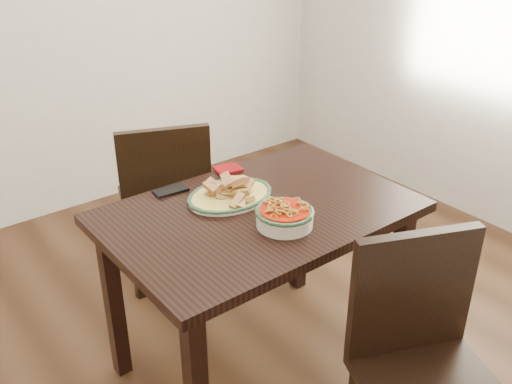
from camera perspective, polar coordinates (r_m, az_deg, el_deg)
floor at (r=2.70m, az=0.90°, el=-14.26°), size 3.50×3.50×0.00m
dining_table at (r=2.20m, az=0.32°, el=-4.02°), size 1.14×0.76×0.75m
chair_far at (r=2.80m, az=-9.11°, el=-0.48°), size 0.55×0.55×0.89m
chair_near at (r=1.94m, az=16.29°, el=-15.47°), size 0.55×0.55×0.89m
fish_plate at (r=2.20m, az=-2.64°, el=0.40°), size 0.35×0.27×0.11m
noodle_bowl at (r=2.01m, az=2.88°, el=-2.27°), size 0.21×0.21×0.08m
smartphone at (r=2.29m, az=-8.54°, el=0.17°), size 0.14×0.08×0.01m
napkin at (r=2.45m, az=-2.82°, el=2.30°), size 0.12×0.11×0.01m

